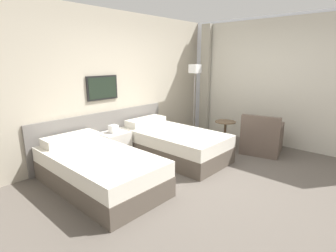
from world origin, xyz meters
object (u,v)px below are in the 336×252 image
(bed_near_door, at_px, (98,169))
(armchair, at_px, (262,139))
(nightstand, at_px, (114,145))
(floor_lamp, at_px, (195,79))
(bed_near_window, at_px, (173,143))
(side_table, at_px, (225,130))

(bed_near_door, relative_size, armchair, 2.17)
(nightstand, bearing_deg, floor_lamp, -5.77)
(bed_near_window, xyz_separation_m, floor_lamp, (1.33, 0.51, 1.12))
(floor_lamp, bearing_deg, nightstand, 174.23)
(bed_near_window, height_order, nightstand, nightstand)
(floor_lamp, xyz_separation_m, armchair, (0.07, -1.65, -1.12))
(bed_near_door, xyz_separation_m, floor_lamp, (2.98, 0.51, 1.12))
(bed_near_door, relative_size, side_table, 3.41)
(bed_near_door, distance_m, side_table, 2.76)
(armchair, bearing_deg, bed_near_window, 37.40)
(bed_near_door, relative_size, floor_lamp, 1.18)
(nightstand, bearing_deg, side_table, -32.90)
(bed_near_window, height_order, floor_lamp, floor_lamp)
(armchair, bearing_deg, bed_near_door, 56.07)
(bed_near_window, bearing_deg, side_table, -24.78)
(nightstand, relative_size, side_table, 1.10)
(nightstand, distance_m, armchair, 2.91)
(bed_near_door, height_order, bed_near_window, same)
(bed_near_door, bearing_deg, side_table, -10.28)
(nightstand, xyz_separation_m, side_table, (1.89, -1.22, 0.14))
(floor_lamp, distance_m, armchair, 2.00)
(side_table, bearing_deg, bed_near_door, 169.72)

